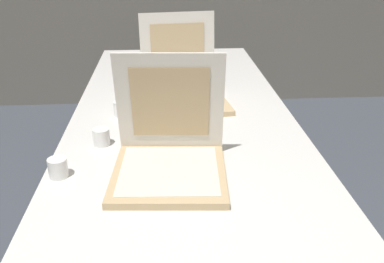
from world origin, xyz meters
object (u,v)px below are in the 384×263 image
object	(u,v)px
pizza_box_middle	(184,90)
cup_white_near_center	(101,137)
cup_white_far	(136,85)
pizza_box_front	(169,157)
table	(184,136)
cup_white_near_left	(58,168)
cup_white_mid	(121,109)

from	to	relation	value
pizza_box_middle	cup_white_near_center	bearing A→B (deg)	-135.09
cup_white_far	pizza_box_middle	bearing A→B (deg)	-32.92
cup_white_near_center	pizza_box_middle	bearing A→B (deg)	53.05
pizza_box_front	table	bearing A→B (deg)	83.97
pizza_box_front	cup_white_near_left	bearing A→B (deg)	-175.61
pizza_box_front	cup_white_mid	distance (m)	0.51
cup_white_near_left	cup_white_near_center	distance (m)	0.24
cup_white_mid	cup_white_far	world-z (taller)	same
cup_white_mid	cup_white_near_left	distance (m)	0.50
pizza_box_middle	cup_white_near_center	size ratio (longest dim) A/B	6.95
cup_white_near_left	cup_white_near_center	xyz separation A→B (m)	(0.10, 0.21, 0.00)
pizza_box_front	cup_white_mid	xyz separation A→B (m)	(-0.19, 0.47, -0.02)
table	cup_white_far	size ratio (longest dim) A/B	40.03
table	pizza_box_front	xyz separation A→B (m)	(-0.06, -0.35, 0.10)
cup_white_mid	cup_white_far	distance (m)	0.30
table	cup_white_near_left	distance (m)	0.54
pizza_box_front	cup_white_near_center	bearing A→B (deg)	142.33
cup_white_mid	pizza_box_middle	bearing A→B (deg)	29.39
pizza_box_front	cup_white_mid	bearing A→B (deg)	115.68
table	pizza_box_front	world-z (taller)	pizza_box_front
cup_white_far	cup_white_near_left	bearing A→B (deg)	-104.12
pizza_box_middle	cup_white_near_left	size ratio (longest dim) A/B	6.95
pizza_box_front	cup_white_near_center	distance (m)	0.32
table	cup_white_mid	distance (m)	0.29
pizza_box_front	pizza_box_middle	bearing A→B (deg)	86.81
cup_white_mid	cup_white_near_left	world-z (taller)	same
cup_white_mid	cup_white_near_center	world-z (taller)	same
pizza_box_front	cup_white_far	size ratio (longest dim) A/B	6.03
pizza_box_middle	cup_white_near_left	distance (m)	0.76
pizza_box_middle	cup_white_near_left	world-z (taller)	pizza_box_middle
table	cup_white_mid	bearing A→B (deg)	154.38
table	cup_white_mid	size ratio (longest dim) A/B	40.03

